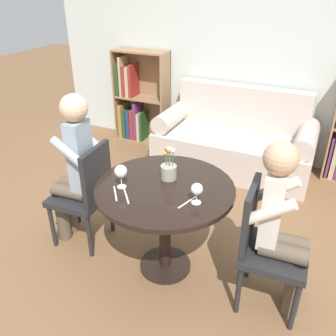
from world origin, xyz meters
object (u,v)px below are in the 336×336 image
couch (234,143)px  chair_left (86,191)px  chair_right (264,243)px  wine_glass_left (121,172)px  person_right (282,226)px  wine_glass_right (197,190)px  flower_vase (169,169)px  bookshelf_left (137,102)px  person_left (74,168)px

couch → chair_left: bearing=-111.3°
chair_right → wine_glass_left: size_ratio=5.34×
couch → chair_left: size_ratio=1.98×
person_right → wine_glass_right: (-0.54, -0.11, 0.19)m
wine_glass_left → flower_vase: (0.24, 0.25, -0.04)m
person_right → bookshelf_left: bearing=43.8°
person_right → flower_vase: (-0.83, 0.10, 0.16)m
chair_right → person_left: 1.54m
chair_left → wine_glass_right: size_ratio=6.28×
couch → flower_vase: size_ratio=7.02×
wine_glass_left → flower_vase: bearing=45.6°
couch → chair_right: 2.01m
wine_glass_right → wine_glass_left: bearing=-176.2°
flower_vase → bookshelf_left: bearing=125.1°
wine_glass_left → wine_glass_right: size_ratio=1.18×
chair_right → flower_vase: 0.82m
bookshelf_left → wine_glass_right: (1.72, -2.23, 0.31)m
bookshelf_left → person_right: bearing=-43.3°
bookshelf_left → person_right: same height
person_left → wine_glass_left: person_left is taller
couch → person_left: (-0.81, -1.86, 0.39)m
chair_right → wine_glass_right: size_ratio=6.28×
bookshelf_left → person_right: (2.26, -2.13, 0.12)m
person_right → wine_glass_right: person_right is taller
chair_left → wine_glass_right: bearing=78.9°
flower_vase → person_left: bearing=-172.8°
chair_right → person_right: bearing=-88.0°
couch → chair_right: bearing=-68.9°
couch → person_left: size_ratio=1.37×
couch → chair_left: (-0.72, -1.85, 0.18)m
bookshelf_left → chair_right: size_ratio=1.35×
chair_right → person_left: person_left is taller
bookshelf_left → flower_vase: bookshelf_left is taller
couch → wine_glass_right: (0.27, -1.97, 0.53)m
bookshelf_left → chair_right: bookshelf_left is taller
person_right → couch: bearing=20.6°
wine_glass_right → person_right: bearing=11.4°
person_left → person_right: size_ratio=1.07×
person_left → person_right: person_left is taller
couch → chair_left: 1.99m
couch → person_right: 2.06m
person_left → couch: bearing=152.5°
chair_left → person_right: bearing=85.4°
couch → person_right: size_ratio=1.46×
chair_right → bookshelf_left: bearing=42.5°
chair_left → person_left: person_left is taller
chair_right → person_right: 0.18m
flower_vase → wine_glass_right: bearing=-35.6°
person_right → wine_glass_right: 0.58m
person_right → flower_vase: bearing=80.0°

